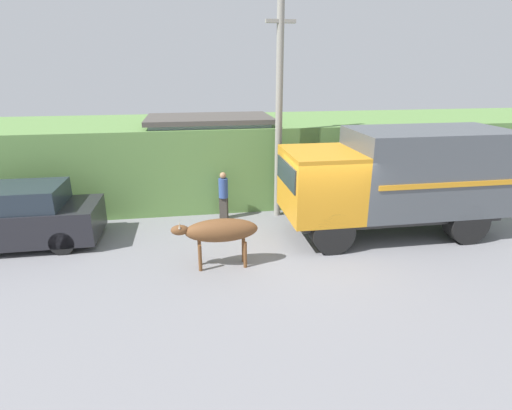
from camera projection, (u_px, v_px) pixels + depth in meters
name	position (u px, v px, depth m)	size (l,w,h in m)	color
ground_plane	(320.00, 250.00, 11.08)	(60.00, 60.00, 0.00)	gray
hillside_embankment	(276.00, 155.00, 16.05)	(32.00, 5.07, 2.87)	#608C47
building_backdrop	(211.00, 160.00, 14.59)	(4.35, 2.70, 3.15)	#99ADB7
cargo_truck	(399.00, 177.00, 11.60)	(6.48, 2.43, 3.13)	#2D2D2D
brown_cow	(220.00, 231.00, 9.85)	(2.14, 0.59, 1.28)	brown
parked_suv	(17.00, 218.00, 11.11)	(4.43, 1.86, 1.73)	#232328
pedestrian_on_hill	(223.00, 193.00, 13.09)	(0.40, 0.40, 1.59)	#38332D
utility_pole	(279.00, 108.00, 12.54)	(0.90, 0.22, 6.90)	gray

